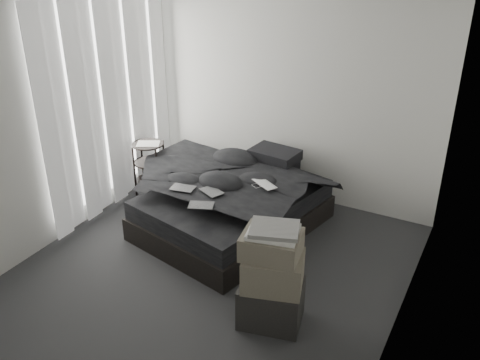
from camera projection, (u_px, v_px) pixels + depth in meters
The scene contains 24 objects.
floor at pixel (201, 281), 5.20m from camera, with size 3.60×4.20×0.01m, color #2B2B2D.
ceiling at pixel (190, 3), 4.03m from camera, with size 3.60×4.20×0.01m, color white.
wall_back at pixel (292, 95), 6.27m from camera, with size 3.60×0.01×2.60m, color silver.
wall_left at pixel (45, 125), 5.37m from camera, with size 0.01×4.20×2.60m, color silver.
wall_right at pixel (407, 208), 3.86m from camera, with size 0.01×4.20×2.60m, color silver.
window_left at pixel (106, 96), 6.05m from camera, with size 0.02×2.00×2.30m, color white.
curtain_left at pixel (110, 103), 6.06m from camera, with size 0.06×2.12×2.48m, color white.
bed at pixel (233, 217), 6.03m from camera, with size 1.47×1.94×0.26m, color black.
mattress at pixel (232, 199), 5.93m from camera, with size 1.41×1.88×0.21m, color black.
duvet at pixel (230, 183), 5.80m from camera, with size 1.43×1.66×0.23m, color black.
pillow_lower at pixel (271, 162), 6.39m from camera, with size 0.58×0.40×0.13m, color black.
pillow_upper at pixel (275, 155), 6.28m from camera, with size 0.55×0.38×0.12m, color black.
laptop at pixel (261, 179), 5.60m from camera, with size 0.31×0.20×0.02m, color silver.
comic_a at pixel (183, 182), 5.56m from camera, with size 0.25×0.16×0.01m, color black.
comic_b at pixel (212, 185), 5.49m from camera, with size 0.25×0.16×0.01m, color black.
comic_c at pixel (201, 198), 5.22m from camera, with size 0.25×0.16×0.01m, color black.
side_stand at pixel (150, 170), 6.63m from camera, with size 0.38×0.38×0.70m, color black.
papers at pixel (148, 144), 6.46m from camera, with size 0.27×0.20×0.01m, color white.
floor_books at pixel (169, 194), 6.63m from camera, with size 0.16×0.23×0.16m, color black.
box_lower at pixel (271, 303), 4.61m from camera, with size 0.53×0.41×0.39m, color black.
box_mid at pixel (273, 271), 4.44m from camera, with size 0.49×0.39×0.30m, color #605A4C.
box_upper at pixel (272, 245), 4.35m from camera, with size 0.47×0.38×0.21m, color #605A4C.
art_book_white at pixel (273, 232), 4.29m from camera, with size 0.40×0.32×0.04m, color silver.
art_book_snake at pixel (275, 229), 4.26m from camera, with size 0.39×0.31×0.04m, color silver.
Camera 1 is at (2.31, -3.53, 3.20)m, focal length 40.00 mm.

